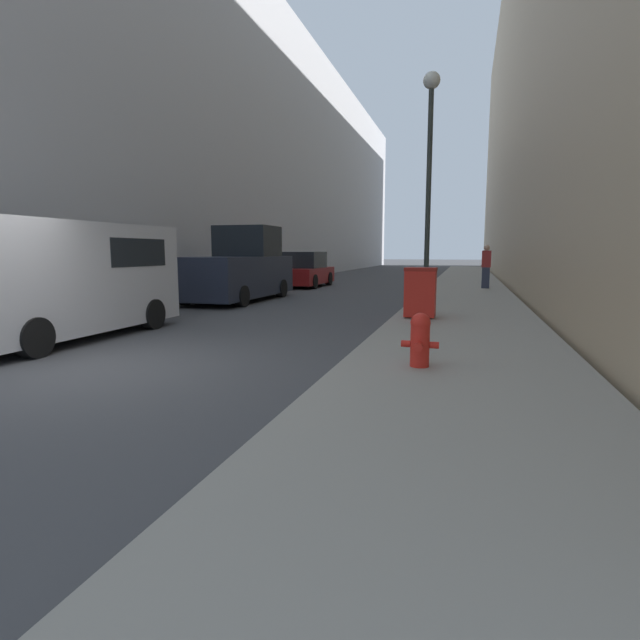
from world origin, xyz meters
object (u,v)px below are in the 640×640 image
object	(u,v)px
fire_hydrant	(420,338)
parked_sedan_near	(304,271)
lamppost	(430,155)
pedestrian_on_sidewalk	(486,267)
trash_bin	(420,292)
white_van	(60,275)
pickup_truck	(239,270)

from	to	relation	value
fire_hydrant	parked_sedan_near	bearing A→B (deg)	113.30
lamppost	pedestrian_on_sidewalk	size ratio (longest dim) A/B	3.83
trash_bin	white_van	bearing A→B (deg)	-148.08
lamppost	white_van	size ratio (longest dim) A/B	1.39
fire_hydrant	parked_sedan_near	world-z (taller)	parked_sedan_near
trash_bin	lamppost	size ratio (longest dim) A/B	0.17
fire_hydrant	trash_bin	xyz separation A→B (m)	(-0.45, 5.02, 0.22)
pickup_truck	pedestrian_on_sidewalk	world-z (taller)	pickup_truck
lamppost	white_van	bearing A→B (deg)	-126.26
fire_hydrant	white_van	distance (m)	6.94
lamppost	pedestrian_on_sidewalk	bearing A→B (deg)	71.12
trash_bin	pedestrian_on_sidewalk	size ratio (longest dim) A/B	0.65
white_van	pedestrian_on_sidewalk	bearing A→B (deg)	60.17
white_van	pedestrian_on_sidewalk	world-z (taller)	white_van
fire_hydrant	pickup_truck	xyz separation A→B (m)	(-6.82, 8.78, 0.53)
white_van	trash_bin	bearing A→B (deg)	31.92
fire_hydrant	trash_bin	size ratio (longest dim) A/B	0.62
trash_bin	pickup_truck	xyz separation A→B (m)	(-6.37, 3.76, 0.31)
pickup_truck	parked_sedan_near	distance (m)	6.92
lamppost	parked_sedan_near	size ratio (longest dim) A/B	1.65
lamppost	pickup_truck	bearing A→B (deg)	-173.93
fire_hydrant	pedestrian_on_sidewalk	distance (m)	15.30
fire_hydrant	trash_bin	bearing A→B (deg)	95.14
lamppost	white_van	distance (m)	10.92
trash_bin	lamppost	xyz separation A→B (m)	(-0.22, 4.41, 3.84)
pickup_truck	lamppost	bearing A→B (deg)	6.07
lamppost	pickup_truck	size ratio (longest dim) A/B	1.28
fire_hydrant	lamppost	size ratio (longest dim) A/B	0.10
trash_bin	pickup_truck	size ratio (longest dim) A/B	0.22
trash_bin	pedestrian_on_sidewalk	distance (m)	10.36
fire_hydrant	parked_sedan_near	size ratio (longest dim) A/B	0.17
parked_sedan_near	trash_bin	bearing A→B (deg)	-59.41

